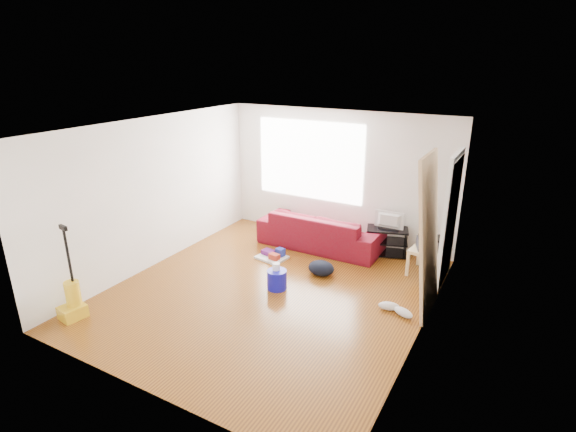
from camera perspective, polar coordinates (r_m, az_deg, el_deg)
The scene contains 13 objects.
room at distance 6.54m, azimuth -1.18°, elevation 0.45°, with size 4.51×5.01×2.51m.
sofa at distance 8.55m, azimuth 4.10°, elevation -3.87°, with size 2.29×0.90×0.67m, color #58111D.
tv_stand at distance 8.30m, azimuth 12.43°, elevation -3.11°, with size 0.81×0.61×0.50m.
tv at distance 8.16m, azimuth 12.63°, elevation -0.57°, with size 0.53×0.07×0.30m, color black.
side_table at distance 7.68m, azimuth 17.47°, elevation -4.52°, with size 0.61×0.61×0.45m.
printer at distance 7.62m, azimuth 17.61°, elevation -3.32°, with size 0.49×0.43×0.21m.
bucket at distance 7.06m, azimuth -1.41°, elevation -9.16°, with size 0.30×0.30×0.30m, color #1111B2.
toilet_paper at distance 7.00m, azimuth -1.50°, elevation -7.55°, with size 0.12×0.12×0.11m, color white.
cleaning_tray at distance 8.02m, azimuth -1.94°, elevation -5.04°, with size 0.56×0.47×0.18m.
backpack at distance 7.49m, azimuth 4.21°, elevation -7.43°, with size 0.44×0.35×0.24m, color black.
sneakers at distance 6.59m, azimuth 13.55°, elevation -11.43°, with size 0.55×0.28×0.12m.
vacuum at distance 6.90m, azimuth -25.69°, elevation -9.70°, with size 0.33×0.36×1.33m.
door_panel at distance 6.80m, azimuth 16.47°, elevation -11.27°, with size 0.04×0.90×2.24m, color tan.
Camera 1 is at (3.20, -5.17, 3.40)m, focal length 28.00 mm.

